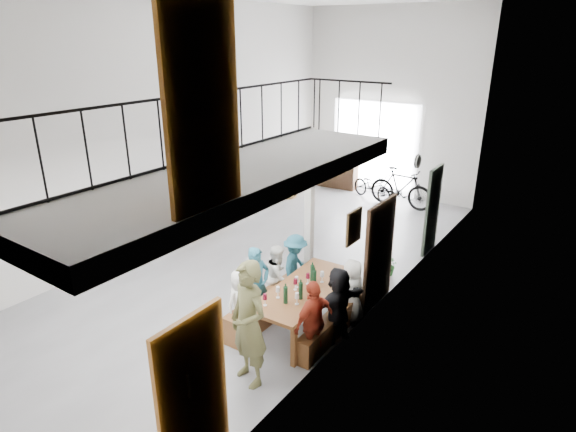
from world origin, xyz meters
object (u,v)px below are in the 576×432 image
Objects in this scene: oak_barrel at (286,180)px; host_standing at (249,324)px; serving_counter at (331,171)px; tasting_table at (304,292)px; bicycle_near at (372,186)px; bench_inner at (269,305)px; side_bench at (202,221)px.

oak_barrel is 0.55× the size of host_standing.
host_standing is at bearing -71.88° from serving_counter.
serving_counter is (-3.81, 7.43, -0.23)m from tasting_table.
bench_inner is at bearing -146.41° from bicycle_near.
oak_barrel reaches higher than tasting_table.
bench_inner is 2.06× the size of oak_barrel.
bench_inner is 6.79m from oak_barrel.
bicycle_near is at bearing 28.59° from oak_barrel.
side_bench is at bearing 174.37° from bicycle_near.
tasting_table is 2.14× the size of oak_barrel.
side_bench is 5.32m from bicycle_near.
bicycle_near is (-2.06, 6.91, -0.29)m from tasting_table.
side_bench is 0.97× the size of serving_counter.
oak_barrel reaches higher than bicycle_near.
bicycle_near is at bearing 61.90° from side_bench.
bicycle_near is (2.51, 4.69, 0.17)m from side_bench.
serving_counter is (-3.12, 7.48, 0.24)m from bench_inner.
bench_inner is (-0.69, -0.06, -0.46)m from tasting_table.
oak_barrel is (-4.36, 5.65, -0.19)m from tasting_table.
bench_inner is 1.21× the size of side_bench.
tasting_table is 7.14m from oak_barrel.
serving_counter reaches higher than bicycle_near.
bicycle_near is at bearing 120.19° from host_standing.
bench_inner is 7.10m from bicycle_near.
serving_counter reaches higher than side_bench.
bicycle_near is (2.30, 1.25, -0.10)m from oak_barrel.
tasting_table is 7.21m from bicycle_near.
tasting_table is 1.55m from host_standing.
host_standing is (0.07, -1.53, 0.23)m from tasting_table.
tasting_table is 1.17× the size of host_standing.
tasting_table is 1.25× the size of side_bench.
serving_counter is at bearing 111.64° from bench_inner.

